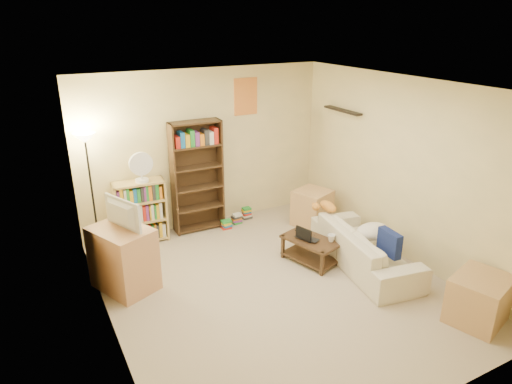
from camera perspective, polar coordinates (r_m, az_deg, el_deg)
room at (r=5.23m, az=2.83°, el=3.44°), size 4.50×4.54×2.52m
sofa at (r=6.42m, az=13.43°, el=-6.72°), size 2.11×1.33×0.55m
navy_pillow at (r=6.06m, az=16.34°, el=-6.12°), size 0.13×0.37×0.32m
cream_blanket at (r=6.44m, az=14.39°, el=-4.80°), size 0.50×0.36×0.22m
tabby_cat at (r=6.72m, az=8.74°, el=-1.79°), size 0.43×0.21×0.15m
coffee_table at (r=6.40m, az=6.81°, el=-6.95°), size 0.64×0.87×0.35m
laptop at (r=6.36m, az=6.58°, el=-5.64°), size 0.51×0.49×0.03m
laptop_screen at (r=6.24m, az=5.97°, el=-5.23°), size 0.09×0.25×0.17m
mug at (r=6.30m, az=9.40°, el=-5.70°), size 0.13×0.13×0.10m
tv_remote at (r=6.54m, az=5.54°, el=-4.85°), size 0.11×0.14×0.02m
tv_stand at (r=5.93m, az=-16.24°, el=-7.98°), size 0.80×0.91×0.81m
television at (r=5.68m, az=-16.84°, el=-2.74°), size 0.71×0.55×0.37m
tall_bookshelf at (r=7.11m, az=-7.36°, el=2.22°), size 0.80×0.28×1.76m
short_bookshelf at (r=7.02m, az=-14.17°, el=-2.43°), size 0.77×0.35×0.96m
desk_fan at (r=6.75m, az=-14.17°, el=3.08°), size 0.34×0.19×0.45m
floor_lamp at (r=6.55m, az=-20.32°, el=3.88°), size 0.30×0.30×1.77m
side_table at (r=7.48m, az=7.03°, el=-1.97°), size 0.67×0.67×0.59m
end_cabinet at (r=5.77m, az=26.11°, el=-11.92°), size 0.78×0.71×0.54m
book_stacks at (r=7.58m, az=-2.29°, el=-3.24°), size 0.63×0.33×0.20m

